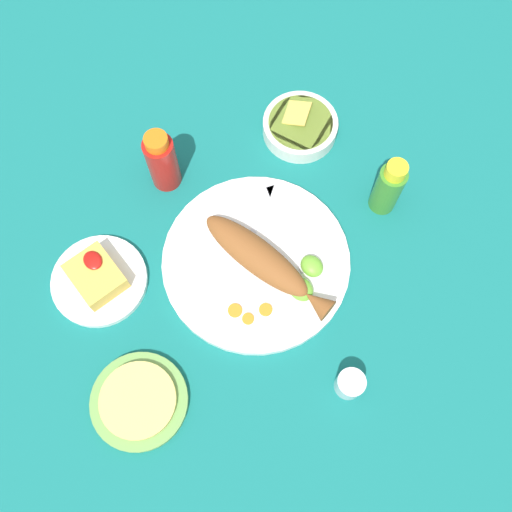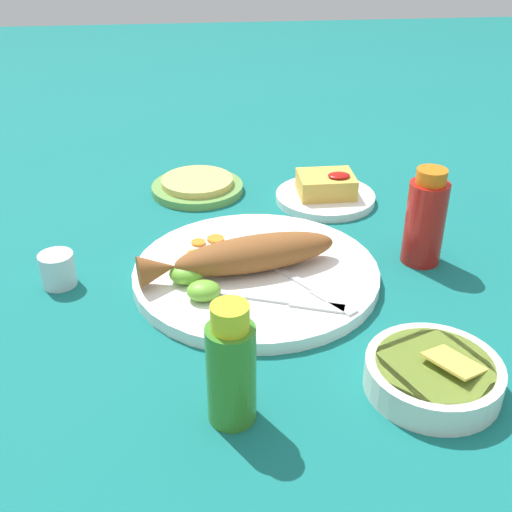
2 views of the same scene
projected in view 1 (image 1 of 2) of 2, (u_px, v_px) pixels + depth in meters
The scene contains 18 objects.
ground_plane at pixel (256, 263), 1.06m from camera, with size 4.00×4.00×0.00m, color #146B66.
main_plate at pixel (256, 262), 1.05m from camera, with size 0.35×0.35×0.02m, color white.
fried_fish at pixel (263, 261), 1.02m from camera, with size 0.28×0.11×0.05m.
fork_near at pixel (259, 216), 1.08m from camera, with size 0.11×0.16×0.00m.
fork_far at pixel (284, 222), 1.07m from camera, with size 0.18×0.08×0.00m.
carrot_slice_near at pixel (235, 310), 1.01m from camera, with size 0.03×0.03×0.00m, color orange.
carrot_slice_mid at pixel (248, 319), 1.00m from camera, with size 0.02×0.02×0.00m, color orange.
carrot_slice_far at pixel (266, 310), 1.01m from camera, with size 0.02×0.02×0.00m, color orange.
lime_wedge_main at pixel (301, 289), 1.01m from camera, with size 0.05×0.04×0.03m, color #6BB233.
lime_wedge_side at pixel (312, 266), 1.03m from camera, with size 0.04×0.04×0.02m, color #6BB233.
hot_sauce_bottle_red at pixel (162, 161), 1.06m from camera, with size 0.06×0.06×0.15m.
hot_sauce_bottle_green at pixel (388, 187), 1.05m from camera, with size 0.05×0.05×0.14m.
salt_cup at pixel (350, 384), 0.96m from camera, with size 0.05×0.05×0.05m.
side_plate_fries at pixel (100, 281), 1.04m from camera, with size 0.17×0.17×0.01m, color white.
fries_pile at pixel (96, 276), 1.02m from camera, with size 0.10×0.08×0.04m.
guacamole_bowl at pixel (300, 126), 1.15m from camera, with size 0.15×0.15×0.05m.
tortilla_plate at pixel (139, 401), 0.97m from camera, with size 0.17×0.17×0.01m, color #6B9E4C.
tortilla_stack at pixel (138, 400), 0.95m from camera, with size 0.13×0.13×0.01m, color #E0C666.
Camera 1 is at (-0.29, 0.23, 1.00)m, focal length 40.00 mm.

